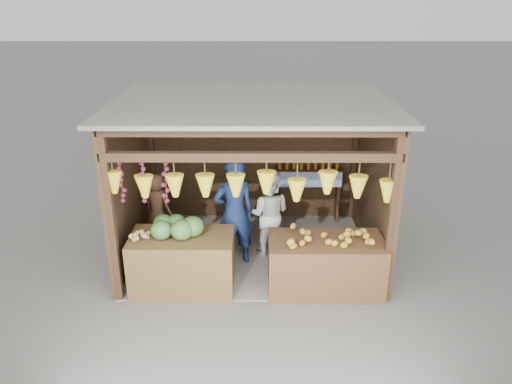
# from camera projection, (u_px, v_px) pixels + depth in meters

# --- Properties ---
(ground) EXTENTS (80.00, 80.00, 0.00)m
(ground) POSITION_uv_depth(u_px,v_px,m) (253.00, 252.00, 8.67)
(ground) COLOR #514F49
(ground) RESTS_ON ground
(stall_structure) EXTENTS (4.30, 3.30, 2.66)m
(stall_structure) POSITION_uv_depth(u_px,v_px,m) (250.00, 162.00, 8.01)
(stall_structure) COLOR slate
(stall_structure) RESTS_ON ground
(back_shelf) EXTENTS (1.25, 0.32, 1.32)m
(back_shelf) POSITION_uv_depth(u_px,v_px,m) (308.00, 179.00, 9.53)
(back_shelf) COLOR #382314
(back_shelf) RESTS_ON ground
(counter_left) EXTENTS (1.53, 0.85, 0.86)m
(counter_left) POSITION_uv_depth(u_px,v_px,m) (183.00, 262.00, 7.50)
(counter_left) COLOR #52391B
(counter_left) RESTS_ON ground
(counter_right) EXTENTS (1.69, 0.85, 0.82)m
(counter_right) POSITION_uv_depth(u_px,v_px,m) (325.00, 265.00, 7.45)
(counter_right) COLOR #4C2C19
(counter_right) RESTS_ON ground
(stool) EXTENTS (0.33, 0.33, 0.31)m
(stool) POSITION_uv_depth(u_px,v_px,m) (160.00, 240.00, 8.75)
(stool) COLOR black
(stool) RESTS_ON ground
(man_standing) EXTENTS (0.77, 0.62, 1.82)m
(man_standing) POSITION_uv_depth(u_px,v_px,m) (234.00, 213.00, 7.99)
(man_standing) COLOR #14234D
(man_standing) RESTS_ON ground
(woman_standing) EXTENTS (0.82, 0.68, 1.52)m
(woman_standing) POSITION_uv_depth(u_px,v_px,m) (269.00, 213.00, 8.34)
(woman_standing) COLOR silver
(woman_standing) RESTS_ON ground
(vendor_seated) EXTENTS (0.63, 0.57, 1.08)m
(vendor_seated) POSITION_uv_depth(u_px,v_px,m) (157.00, 204.00, 8.49)
(vendor_seated) COLOR brown
(vendor_seated) RESTS_ON stool
(melon_pile) EXTENTS (1.00, 0.50, 0.32)m
(melon_pile) POSITION_uv_depth(u_px,v_px,m) (174.00, 226.00, 7.29)
(melon_pile) COLOR #134815
(melon_pile) RESTS_ON counter_left
(tanfruit_pile) EXTENTS (0.34, 0.40, 0.13)m
(tanfruit_pile) POSITION_uv_depth(u_px,v_px,m) (139.00, 235.00, 7.24)
(tanfruit_pile) COLOR tan
(tanfruit_pile) RESTS_ON counter_left
(mango_pile) EXTENTS (1.40, 0.64, 0.22)m
(mango_pile) POSITION_uv_depth(u_px,v_px,m) (329.00, 235.00, 7.22)
(mango_pile) COLOR orange
(mango_pile) RESTS_ON counter_right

